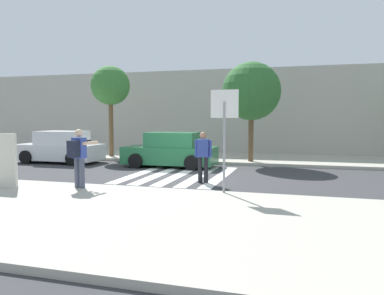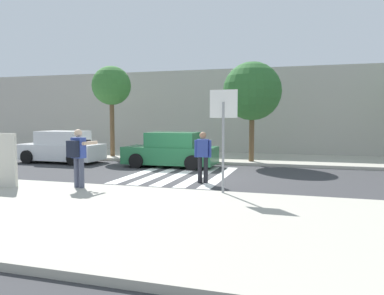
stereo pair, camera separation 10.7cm
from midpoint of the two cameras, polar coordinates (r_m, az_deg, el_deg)
name	(u,v)px [view 2 (the right image)]	position (r m, az deg, el deg)	size (l,w,h in m)	color
ground_plane	(178,175)	(14.30, -1.87, -4.28)	(120.00, 120.00, 0.00)	#38383A
sidewalk_near	(90,214)	(8.74, -14.98, -9.70)	(60.00, 6.00, 0.14)	#B2AD9E
sidewalk_far	(214,158)	(20.02, 3.55, -1.54)	(60.00, 4.80, 0.14)	#B2AD9E
building_facade_far	(230,113)	(24.22, 5.92, 5.32)	(56.00, 4.00, 5.05)	#ADA89E
crosswalk_stripe_0	(142,173)	(15.05, -7.43, -3.86)	(0.44, 5.20, 0.01)	silver
crosswalk_stripe_1	(161,174)	(14.75, -4.58, -4.01)	(0.44, 5.20, 0.01)	silver
crosswalk_stripe_2	(180,175)	(14.48, -1.62, -4.15)	(0.44, 5.20, 0.01)	silver
crosswalk_stripe_3	(200,176)	(14.26, 1.45, -4.29)	(0.44, 5.20, 0.01)	silver
crosswalk_stripe_4	(221,176)	(14.07, 4.60, -4.42)	(0.44, 5.20, 0.01)	silver
stop_sign	(223,118)	(10.22, 5.11, 4.52)	(0.76, 0.08, 2.81)	gray
photographer_with_backpack	(78,153)	(11.42, -16.73, -0.81)	(0.68, 0.91, 1.72)	#474C60
pedestrian_crossing	(203,154)	(12.56, 1.91, -1.03)	(0.58, 0.27, 1.72)	#232328
parked_car_white	(61,148)	(19.39, -19.12, -0.04)	(4.10, 1.92, 1.55)	white
parked_car_green	(171,151)	(16.73, -3.01, -0.49)	(4.10, 1.92, 1.55)	#236B3D
street_tree_west	(111,86)	(20.55, -12.02, 9.10)	(2.06, 2.06, 4.79)	brown
street_tree_center	(252,91)	(17.88, 9.33, 8.43)	(2.73, 2.73, 4.66)	brown
advertising_board	(1,160)	(12.50, -26.86, -1.71)	(1.10, 0.11, 1.60)	beige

